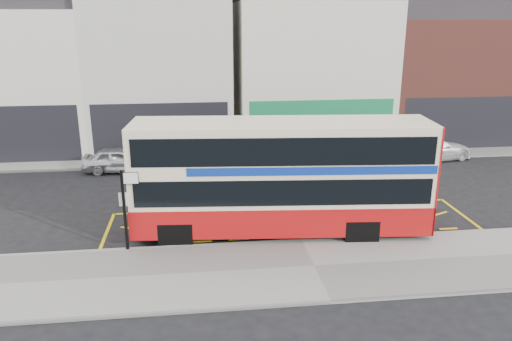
{
  "coord_description": "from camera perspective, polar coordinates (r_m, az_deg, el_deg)",
  "views": [
    {
      "loc": [
        -3.51,
        -16.13,
        7.69
      ],
      "look_at": [
        -1.34,
        2.0,
        2.02
      ],
      "focal_mm": 35.0,
      "sensor_mm": 36.0,
      "label": 1
    }
  ],
  "objects": [
    {
      "name": "kerb",
      "position": [
        17.84,
        5.23,
        -8.08
      ],
      "size": [
        40.0,
        0.15,
        0.15
      ],
      "primitive_type": "cube",
      "color": "gray",
      "rests_on": "ground"
    },
    {
      "name": "terrace_right",
      "position": [
        35.13,
        20.72,
        11.08
      ],
      "size": [
        9.0,
        8.01,
        10.3
      ],
      "color": "brown",
      "rests_on": "ground"
    },
    {
      "name": "ground",
      "position": [
        18.21,
        4.98,
        -7.8
      ],
      "size": [
        120.0,
        120.0,
        0.0
      ],
      "primitive_type": "plane",
      "color": "black",
      "rests_on": "ground"
    },
    {
      "name": "car_grey",
      "position": [
        26.16,
        -4.94,
        1.66
      ],
      "size": [
        4.22,
        1.62,
        1.37
      ],
      "primitive_type": "imported",
      "rotation": [
        0.0,
        0.0,
        1.53
      ],
      "color": "#363A3D",
      "rests_on": "ground"
    },
    {
      "name": "far_pavement",
      "position": [
        28.39,
        0.52,
        1.7
      ],
      "size": [
        50.0,
        3.0,
        0.15
      ],
      "primitive_type": "cube",
      "color": "gray",
      "rests_on": "ground"
    },
    {
      "name": "street_tree_right",
      "position": [
        31.09,
        15.88,
        8.6
      ],
      "size": [
        2.28,
        2.28,
        4.93
      ],
      "color": "#342317",
      "rests_on": "ground"
    },
    {
      "name": "bus_stop_post",
      "position": [
        16.96,
        -14.65,
        -3.5
      ],
      "size": [
        0.69,
        0.12,
        2.79
      ],
      "rotation": [
        0.0,
        0.0,
        -0.01
      ],
      "color": "black",
      "rests_on": "pavement"
    },
    {
      "name": "terrace_far_left",
      "position": [
        32.8,
        -24.99,
        10.67
      ],
      "size": [
        8.0,
        8.01,
        10.8
      ],
      "color": "silver",
      "rests_on": "ground"
    },
    {
      "name": "pavement",
      "position": [
        16.17,
        6.66,
        -10.97
      ],
      "size": [
        40.0,
        4.0,
        0.15
      ],
      "primitive_type": "cube",
      "color": "gray",
      "rests_on": "ground"
    },
    {
      "name": "double_decker_bus",
      "position": [
        17.84,
        3.0,
        -0.66
      ],
      "size": [
        10.68,
        3.28,
        4.2
      ],
      "rotation": [
        0.0,
        0.0,
        -0.08
      ],
      "color": "#F6E2BB",
      "rests_on": "ground"
    },
    {
      "name": "car_white",
      "position": [
        29.41,
        19.49,
        2.4
      ],
      "size": [
        4.77,
        2.75,
        1.3
      ],
      "primitive_type": "imported",
      "rotation": [
        0.0,
        0.0,
        1.79
      ],
      "color": "white",
      "rests_on": "ground"
    },
    {
      "name": "car_silver",
      "position": [
        26.51,
        -15.31,
        1.18
      ],
      "size": [
        3.74,
        1.65,
        1.25
      ],
      "primitive_type": "imported",
      "rotation": [
        0.0,
        0.0,
        1.53
      ],
      "color": "silver",
      "rests_on": "ground"
    },
    {
      "name": "terrace_left",
      "position": [
        31.27,
        -10.72,
        12.62
      ],
      "size": [
        8.0,
        8.01,
        11.8
      ],
      "color": "silver",
      "rests_on": "ground"
    },
    {
      "name": "road_markings",
      "position": [
        19.64,
        4.04,
        -5.83
      ],
      "size": [
        14.0,
        3.4,
        0.01
      ],
      "primitive_type": null,
      "color": "yellow",
      "rests_on": "ground"
    },
    {
      "name": "terrace_green_shop",
      "position": [
        32.0,
        5.99,
        12.47
      ],
      "size": [
        9.0,
        8.01,
        11.3
      ],
      "color": "silver",
      "rests_on": "ground"
    }
  ]
}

